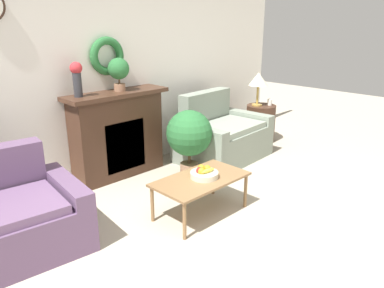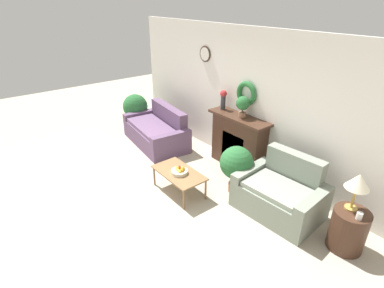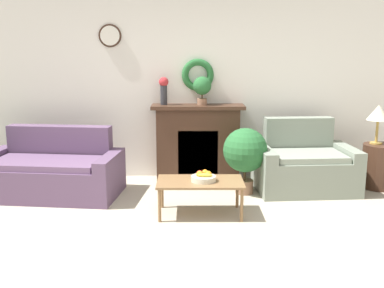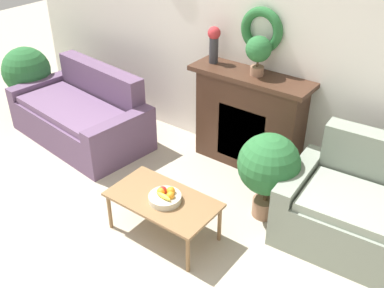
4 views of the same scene
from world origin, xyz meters
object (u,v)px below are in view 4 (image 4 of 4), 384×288
at_px(vase_on_mantel_left, 214,42).
at_px(potted_plant_floor_by_loveseat, 269,167).
at_px(potted_plant_on_mantel, 258,51).
at_px(fruit_bowl, 165,197).
at_px(coffee_table, 163,202).
at_px(potted_plant_floor_by_couch, 27,72).
at_px(couch_left, 83,116).
at_px(fireplace, 249,120).
at_px(loveseat_right, 359,212).

bearing_deg(vase_on_mantel_left, potted_plant_floor_by_loveseat, -31.78).
bearing_deg(potted_plant_on_mantel, vase_on_mantel_left, 177.90).
xyz_separation_m(fruit_bowl, potted_plant_floor_by_loveseat, (0.57, 0.80, 0.11)).
relative_size(coffee_table, vase_on_mantel_left, 2.50).
bearing_deg(potted_plant_floor_by_loveseat, potted_plant_floor_by_couch, 179.69).
bearing_deg(couch_left, fireplace, 26.48).
bearing_deg(couch_left, coffee_table, -15.11).
height_order(loveseat_right, potted_plant_floor_by_couch, loveseat_right).
distance_m(fireplace, potted_plant_on_mantel, 0.80).
relative_size(fruit_bowl, vase_on_mantel_left, 0.73).
relative_size(couch_left, potted_plant_floor_by_loveseat, 2.11).
distance_m(fruit_bowl, potted_plant_floor_by_couch, 3.18).
bearing_deg(potted_plant_on_mantel, loveseat_right, -19.40).
height_order(potted_plant_on_mantel, potted_plant_floor_by_couch, potted_plant_on_mantel).
relative_size(coffee_table, potted_plant_on_mantel, 2.44).
bearing_deg(vase_on_mantel_left, fruit_bowl, -70.47).
bearing_deg(potted_plant_floor_by_couch, fireplace, 12.16).
relative_size(loveseat_right, fruit_bowl, 4.70).
relative_size(coffee_table, potted_plant_floor_by_loveseat, 1.12).
distance_m(fruit_bowl, vase_on_mantel_left, 1.80).
bearing_deg(potted_plant_floor_by_loveseat, potted_plant_on_mantel, 129.87).
xyz_separation_m(fireplace, vase_on_mantel_left, (-0.49, 0.01, 0.78)).
bearing_deg(potted_plant_on_mantel, potted_plant_floor_by_couch, -168.32).
bearing_deg(coffee_table, fruit_bowl, -13.96).
bearing_deg(couch_left, vase_on_mantel_left, 32.64).
relative_size(fireplace, couch_left, 0.72).
bearing_deg(loveseat_right, potted_plant_floor_by_loveseat, -171.96).
bearing_deg(fireplace, potted_plant_on_mantel, -13.91).
distance_m(loveseat_right, potted_plant_floor_by_couch, 4.47).
distance_m(fruit_bowl, potted_plant_floor_by_loveseat, 0.99).
xyz_separation_m(loveseat_right, potted_plant_on_mantel, (-1.37, 0.48, 1.03)).
bearing_deg(fruit_bowl, coffee_table, 166.04).
bearing_deg(potted_plant_floor_by_loveseat, vase_on_mantel_left, 148.22).
bearing_deg(coffee_table, fireplace, 90.07).
relative_size(potted_plant_on_mantel, potted_plant_floor_by_couch, 0.44).
xyz_separation_m(vase_on_mantel_left, potted_plant_floor_by_loveseat, (1.09, -0.68, -0.77)).
bearing_deg(couch_left, potted_plant_floor_by_loveseat, 7.09).
distance_m(vase_on_mantel_left, potted_plant_floor_by_loveseat, 1.50).
xyz_separation_m(fireplace, potted_plant_floor_by_loveseat, (0.61, -0.67, 0.01)).
relative_size(loveseat_right, potted_plant_on_mantel, 3.35).
distance_m(couch_left, loveseat_right, 3.36).
bearing_deg(coffee_table, potted_plant_floor_by_loveseat, 52.48).
relative_size(couch_left, fruit_bowl, 6.44).
distance_m(potted_plant_on_mantel, potted_plant_floor_by_couch, 3.25).
distance_m(fireplace, coffee_table, 1.48).
xyz_separation_m(fruit_bowl, potted_plant_on_mantel, (0.02, 1.46, 0.91)).
relative_size(fireplace, vase_on_mantel_left, 3.36).
distance_m(loveseat_right, potted_plant_on_mantel, 1.78).
bearing_deg(fruit_bowl, potted_plant_on_mantel, 89.17).
height_order(fireplace, vase_on_mantel_left, vase_on_mantel_left).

